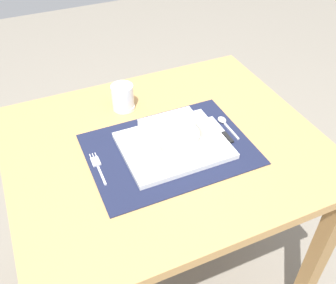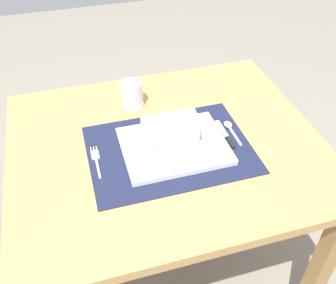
# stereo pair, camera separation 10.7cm
# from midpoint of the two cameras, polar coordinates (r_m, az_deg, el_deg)

# --- Properties ---
(ground_plane) EXTENTS (6.00, 6.00, 0.00)m
(ground_plane) POSITION_cam_midpoint_polar(r_m,az_deg,el_deg) (1.70, -2.21, -19.40)
(ground_plane) COLOR gray
(dining_table) EXTENTS (0.90, 0.76, 0.74)m
(dining_table) POSITION_cam_midpoint_polar(r_m,az_deg,el_deg) (1.19, -2.98, -4.25)
(dining_table) COLOR #B2844C
(dining_table) RESTS_ON ground
(placemat) EXTENTS (0.46, 0.34, 0.00)m
(placemat) POSITION_cam_midpoint_polar(r_m,az_deg,el_deg) (1.09, -2.81, -1.25)
(placemat) COLOR #191E38
(placemat) RESTS_ON dining_table
(serving_plate) EXTENTS (0.29, 0.23, 0.02)m
(serving_plate) POSITION_cam_midpoint_polar(r_m,az_deg,el_deg) (1.09, -1.95, -0.63)
(serving_plate) COLOR white
(serving_plate) RESTS_ON placemat
(porridge_bowl) EXTENTS (0.16, 0.16, 0.05)m
(porridge_bowl) POSITION_cam_midpoint_polar(r_m,az_deg,el_deg) (1.07, -1.77, 0.51)
(porridge_bowl) COLOR white
(porridge_bowl) RESTS_ON serving_plate
(fork) EXTENTS (0.02, 0.13, 0.00)m
(fork) POSITION_cam_midpoint_polar(r_m,az_deg,el_deg) (1.07, -13.27, -3.62)
(fork) COLOR silver
(fork) RESTS_ON placemat
(spoon) EXTENTS (0.02, 0.11, 0.01)m
(spoon) POSITION_cam_midpoint_polar(r_m,az_deg,el_deg) (1.18, 5.74, 2.85)
(spoon) COLOR silver
(spoon) RESTS_ON placemat
(butter_knife) EXTENTS (0.01, 0.13, 0.01)m
(butter_knife) POSITION_cam_midpoint_polar(r_m,az_deg,el_deg) (1.15, 5.44, 1.53)
(butter_knife) COLOR black
(butter_knife) RESTS_ON placemat
(drinking_glass) EXTENTS (0.07, 0.07, 0.08)m
(drinking_glass) POSITION_cam_midpoint_polar(r_m,az_deg,el_deg) (1.25, -9.19, 6.30)
(drinking_glass) COLOR white
(drinking_glass) RESTS_ON dining_table
(condiment_saucer) EXTENTS (0.06, 0.06, 0.03)m
(condiment_saucer) POSITION_cam_midpoint_polar(r_m,az_deg,el_deg) (1.26, -8.78, 5.22)
(condiment_saucer) COLOR white
(condiment_saucer) RESTS_ON dining_table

